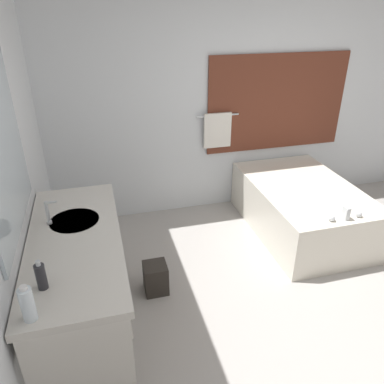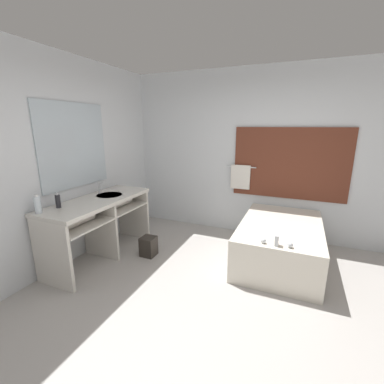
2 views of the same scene
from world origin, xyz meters
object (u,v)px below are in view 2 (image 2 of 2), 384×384
(bathtub, at_px, (280,240))
(water_bottle_1, at_px, (38,205))
(soap_dispenser, at_px, (58,201))
(waste_bin, at_px, (149,246))

(bathtub, bearing_deg, water_bottle_1, -148.08)
(bathtub, distance_m, soap_dispenser, 2.89)
(waste_bin, bearing_deg, soap_dispenser, -134.35)
(bathtub, relative_size, waste_bin, 5.77)
(bathtub, distance_m, waste_bin, 1.83)
(water_bottle_1, height_order, waste_bin, water_bottle_1)
(soap_dispenser, relative_size, waste_bin, 0.68)
(bathtub, xyz_separation_m, water_bottle_1, (-2.52, -1.57, 0.66))
(bathtub, height_order, water_bottle_1, water_bottle_1)
(bathtub, relative_size, soap_dispenser, 8.47)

